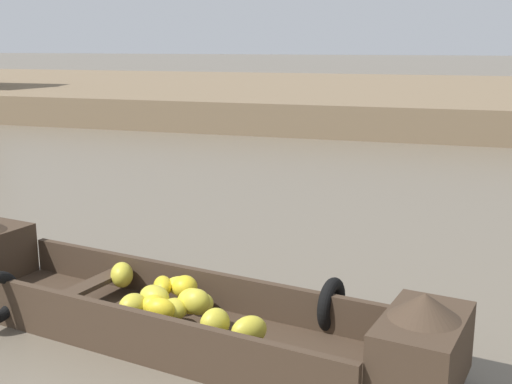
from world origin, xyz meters
name	(u,v)px	position (x,y,z in m)	size (l,w,h in m)	color
ground_plane	(309,195)	(0.00, 10.00, 0.00)	(300.00, 300.00, 0.00)	#665B4C
riverbank_strip	(401,97)	(0.00, 27.04, 0.50)	(160.00, 20.00, 0.99)	#756047
banana_boat	(163,305)	(0.03, 3.86, 0.31)	(5.67, 2.00, 0.89)	#3D2D21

